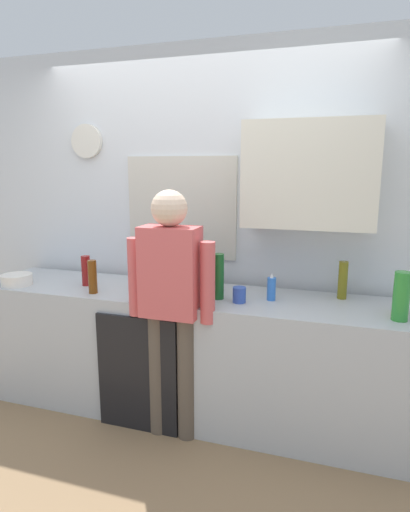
{
  "coord_description": "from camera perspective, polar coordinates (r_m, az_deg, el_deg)",
  "views": [
    {
      "loc": [
        0.98,
        -2.36,
        1.72
      ],
      "look_at": [
        0.14,
        0.25,
        1.16
      ],
      "focal_mm": 30.11,
      "sensor_mm": 36.0,
      "label": 1
    }
  ],
  "objects": [
    {
      "name": "back_wall_assembly",
      "position": [
        3.21,
        1.61,
        4.96
      ],
      "size": [
        4.69,
        0.42,
        2.6
      ],
      "color": "silver",
      "rests_on": "ground_plane"
    },
    {
      "name": "person_at_sink",
      "position": [
        2.67,
        -4.58,
        -5.28
      ],
      "size": [
        0.57,
        0.22,
        1.6
      ],
      "rotation": [
        0.0,
        0.0,
        -0.17
      ],
      "color": "brown",
      "rests_on": "ground_plane"
    },
    {
      "name": "coffee_maker",
      "position": [
        2.98,
        -2.23,
        -1.92
      ],
      "size": [
        0.2,
        0.2,
        0.33
      ],
      "color": "black",
      "rests_on": "kitchen_counter"
    },
    {
      "name": "bottle_red_vinegar",
      "position": [
        3.25,
        -15.53,
        -1.88
      ],
      "size": [
        0.06,
        0.06,
        0.22
      ],
      "primitive_type": "cylinder",
      "color": "maroon",
      "rests_on": "kitchen_counter"
    },
    {
      "name": "bottle_clear_soda",
      "position": [
        2.65,
        24.63,
        -4.89
      ],
      "size": [
        0.09,
        0.09,
        0.28
      ],
      "primitive_type": "cylinder",
      "color": "#2D8C33",
      "rests_on": "kitchen_counter"
    },
    {
      "name": "dishwasher_panel",
      "position": [
        2.95,
        -9.05,
        -15.33
      ],
      "size": [
        0.56,
        0.02,
        0.79
      ],
      "primitive_type": "cube",
      "color": "black",
      "rests_on": "ground_plane"
    },
    {
      "name": "bottle_olive_oil",
      "position": [
        2.95,
        17.83,
        -3.07
      ],
      "size": [
        0.06,
        0.06,
        0.25
      ],
      "primitive_type": "cylinder",
      "color": "olive",
      "rests_on": "kitchen_counter"
    },
    {
      "name": "dish_soap",
      "position": [
        2.82,
        8.81,
        -4.28
      ],
      "size": [
        0.06,
        0.06,
        0.18
      ],
      "color": "blue",
      "rests_on": "kitchen_counter"
    },
    {
      "name": "bottle_amber_beer",
      "position": [
        3.03,
        -14.72,
        -2.68
      ],
      "size": [
        0.06,
        0.06,
        0.23
      ],
      "primitive_type": "cylinder",
      "color": "brown",
      "rests_on": "kitchen_counter"
    },
    {
      "name": "cup_yellow_cup",
      "position": [
        2.78,
        24.39,
        -6.23
      ],
      "size": [
        0.07,
        0.07,
        0.08
      ],
      "primitive_type": "cylinder",
      "color": "yellow",
      "rests_on": "kitchen_counter"
    },
    {
      "name": "cup_blue_mug",
      "position": [
        2.76,
        4.58,
        -5.16
      ],
      "size": [
        0.08,
        0.08,
        0.1
      ],
      "primitive_type": "cylinder",
      "color": "#3351B2",
      "rests_on": "kitchen_counter"
    },
    {
      "name": "bottle_green_wine",
      "position": [
        2.8,
        1.79,
        -2.72
      ],
      "size": [
        0.07,
        0.07,
        0.3
      ],
      "primitive_type": "cylinder",
      "color": "#195923",
      "rests_on": "kitchen_counter"
    },
    {
      "name": "mixing_bowl",
      "position": [
        3.44,
        -23.72,
        -2.9
      ],
      "size": [
        0.22,
        0.22,
        0.08
      ],
      "primitive_type": "cylinder",
      "color": "white",
      "rests_on": "kitchen_counter"
    },
    {
      "name": "kitchen_counter",
      "position": [
        3.12,
        -2.28,
        -12.73
      ],
      "size": [
        3.09,
        0.64,
        0.88
      ],
      "primitive_type": "cube",
      "color": "#B2B7BC",
      "rests_on": "ground_plane"
    },
    {
      "name": "ground_plane",
      "position": [
        3.09,
        -4.27,
        -22.39
      ],
      "size": [
        8.0,
        8.0,
        0.0
      ],
      "primitive_type": "plane",
      "color": "#8C6D4C"
    }
  ]
}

